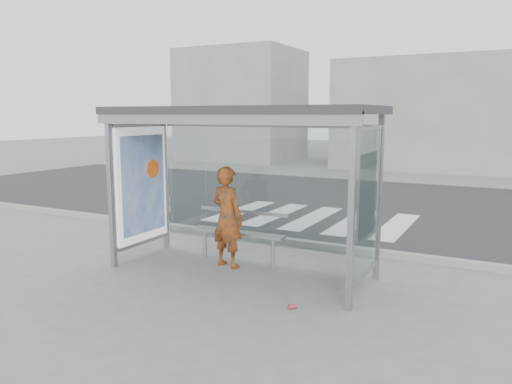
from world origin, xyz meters
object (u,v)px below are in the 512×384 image
bus_shelter (221,147)px  person (227,217)px  soda_can (292,307)px  bench (239,232)px

bus_shelter → person: (0.02, 0.13, -1.15)m
person → soda_can: person is taller
bus_shelter → soda_can: (1.71, -1.06, -1.95)m
bus_shelter → soda_can: size_ratio=38.95×
bus_shelter → soda_can: 2.81m
soda_can → person: bearing=144.6°
bus_shelter → soda_can: bearing=-31.9°
bench → soda_can: size_ratio=15.59×
bus_shelter → person: 1.15m
person → bench: person is taller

